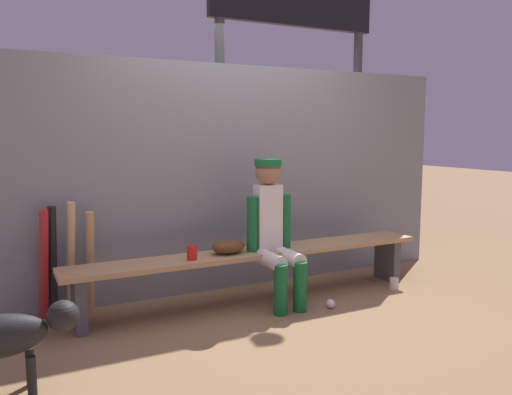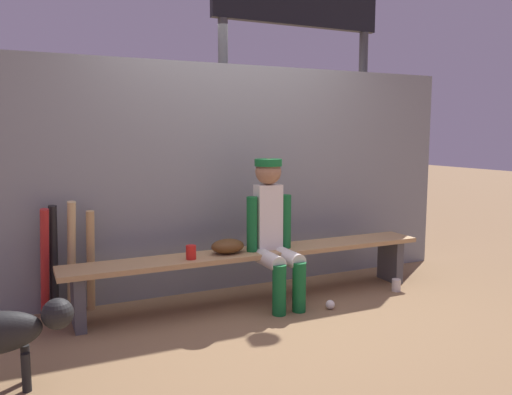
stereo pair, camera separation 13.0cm
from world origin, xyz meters
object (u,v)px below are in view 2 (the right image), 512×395
object	(u,v)px
bat_wood_tan	(91,261)
scoreboard	(304,32)
baseball_glove	(228,246)
bat_wood_natural	(72,257)
bat_aluminum_red	(45,264)
baseball	(330,305)
dog	(3,333)
dugout_bench	(256,260)
cup_on_bench	(191,252)
player_seated	(274,227)
cup_on_ground	(396,285)
bat_aluminum_black	(54,261)

from	to	relation	value
bat_wood_tan	scoreboard	size ratio (longest dim) A/B	0.23
baseball_glove	bat_wood_natural	world-z (taller)	bat_wood_natural
bat_aluminum_red	baseball	world-z (taller)	bat_aluminum_red
bat_aluminum_red	dog	bearing A→B (deg)	-103.84
dugout_bench	scoreboard	xyz separation A→B (m)	(1.06, 1.07, 2.15)
cup_on_bench	scoreboard	world-z (taller)	scoreboard
player_seated	bat_aluminum_red	distance (m)	1.81
bat_wood_tan	cup_on_bench	xyz separation A→B (m)	(0.71, -0.40, 0.09)
bat_wood_tan	bat_wood_natural	size ratio (longest dim) A/B	0.90
dog	cup_on_ground	bearing A→B (deg)	8.89
bat_aluminum_black	dog	size ratio (longest dim) A/B	1.04
baseball_glove	baseball	distance (m)	0.96
player_seated	bat_aluminum_black	distance (m)	1.76
player_seated	cup_on_ground	size ratio (longest dim) A/B	11.05
dugout_bench	bat_wood_tan	bearing A→B (deg)	165.35
bat_aluminum_red	baseball	distance (m)	2.27
bat_aluminum_red	cup_on_bench	distance (m)	1.11
bat_wood_natural	bat_wood_tan	bearing A→B (deg)	-3.02
dugout_bench	bat_aluminum_black	distance (m)	1.61
scoreboard	dog	bearing A→B (deg)	-148.04
player_seated	baseball_glove	distance (m)	0.41
scoreboard	bat_aluminum_black	bearing A→B (deg)	-164.84
bat_wood_tan	dog	bearing A→B (deg)	-118.43
bat_aluminum_red	cup_on_ground	size ratio (longest dim) A/B	7.95
dugout_bench	bat_wood_tan	size ratio (longest dim) A/B	3.86
dog	bat_wood_natural	bearing A→B (deg)	67.59
bat_wood_natural	bat_aluminum_black	size ratio (longest dim) A/B	1.04
scoreboard	player_seated	bearing A→B (deg)	-129.05
baseball	dog	bearing A→B (deg)	-171.59
dugout_bench	bat_wood_tan	distance (m)	1.34
dugout_bench	bat_aluminum_black	xyz separation A→B (m)	(-1.57, 0.35, 0.08)
player_seated	cup_on_bench	world-z (taller)	player_seated
baseball_glove	bat_aluminum_red	distance (m)	1.42
player_seated	bat_wood_natural	size ratio (longest dim) A/B	1.33
bat_aluminum_black	scoreboard	xyz separation A→B (m)	(2.64, 0.71, 2.06)
player_seated	scoreboard	world-z (taller)	scoreboard
dugout_bench	bat_wood_tan	xyz separation A→B (m)	(-1.30, 0.34, 0.05)
dugout_bench	cup_on_bench	distance (m)	0.61
player_seated	bat_wood_tan	xyz separation A→B (m)	(-1.41, 0.44, -0.24)
baseball_glove	cup_on_bench	world-z (taller)	baseball_glove
bat_aluminum_black	bat_aluminum_red	size ratio (longest dim) A/B	1.01
dog	baseball	bearing A→B (deg)	8.41
dugout_bench	bat_wood_natural	size ratio (longest dim) A/B	3.47
bat_wood_natural	cup_on_bench	world-z (taller)	bat_wood_natural
player_seated	cup_on_bench	distance (m)	0.72
baseball_glove	scoreboard	size ratio (longest dim) A/B	0.08
dog	bat_aluminum_black	bearing A→B (deg)	73.50
bat_wood_natural	dog	world-z (taller)	bat_wood_natural
baseball_glove	cup_on_ground	bearing A→B (deg)	-10.82
dugout_bench	player_seated	bearing A→B (deg)	-42.85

